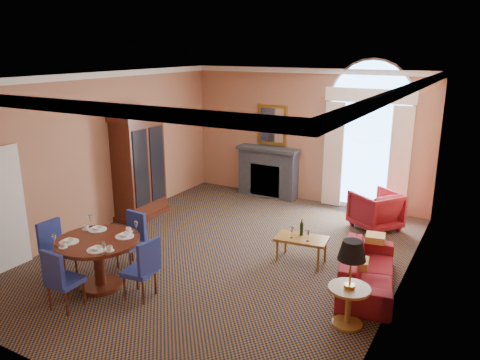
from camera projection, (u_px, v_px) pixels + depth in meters
The scene contains 12 objects.
ground at pixel (227, 254), 8.59m from camera, with size 7.50×7.50×0.00m, color black.
room_envelope at pixel (243, 113), 8.47m from camera, with size 6.04×7.52×3.45m.
armoire at pixel (139, 167), 10.23m from camera, with size 0.68×1.20×2.36m.
dining_table at pixel (98, 252), 7.26m from camera, with size 1.30×1.30×1.02m.
dining_chair_north at pixel (133, 236), 8.04m from camera, with size 0.47×0.47×0.95m.
dining_chair_south at pixel (60, 277), 6.62m from camera, with size 0.44×0.45×0.95m.
dining_chair_east at pixel (144, 265), 6.95m from camera, with size 0.48×0.47×0.95m.
dining_chair_west at pixel (55, 245), 7.67m from camera, with size 0.47×0.46×0.95m.
sofa at pixel (367, 270), 7.36m from camera, with size 2.02×0.79×0.59m, color maroon.
armchair at pixel (376, 210), 9.72m from camera, with size 0.86×0.88×0.80m, color maroon.
coffee_table at pixel (301, 239), 8.20m from camera, with size 0.96×0.61×0.76m.
side_table at pixel (351, 273), 6.20m from camera, with size 0.57×0.57×1.22m.
Camera 1 is at (4.08, -6.74, 3.68)m, focal length 35.00 mm.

